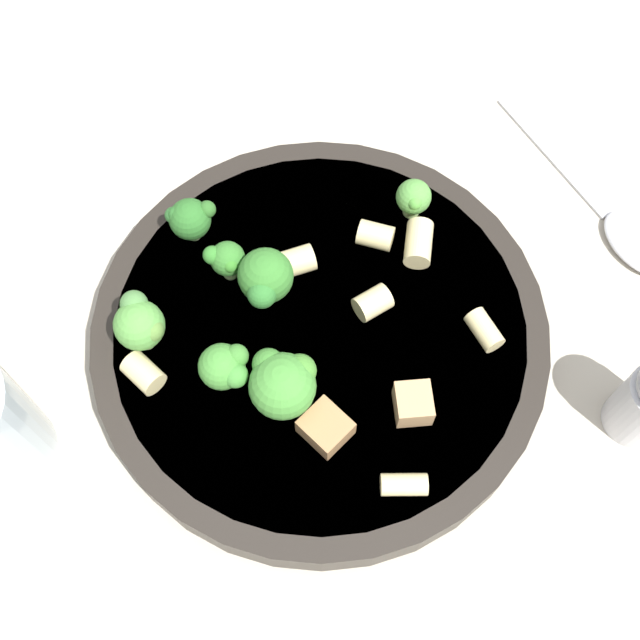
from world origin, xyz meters
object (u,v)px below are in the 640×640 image
(rigatoni_2, at_px, (143,373))
(rigatoni_3, at_px, (293,262))
(broccoli_floret_4, at_px, (264,278))
(broccoli_floret_5, at_px, (226,259))
(rigatoni_4, at_px, (484,330))
(rigatoni_0, at_px, (373,303))
(chicken_chunk_1, at_px, (326,428))
(spoon, at_px, (615,219))
(chicken_chunk_0, at_px, (412,405))
(broccoli_floret_0, at_px, (190,219))
(broccoli_floret_2, at_px, (414,197))
(pasta_bowl, at_px, (320,334))
(rigatoni_1, at_px, (419,243))
(rigatoni_6, at_px, (404,485))
(broccoli_floret_3, at_px, (140,324))
(broccoli_floret_1, at_px, (283,382))
(broccoli_floret_6, at_px, (225,367))
(rigatoni_5, at_px, (375,235))

(rigatoni_2, height_order, rigatoni_3, same)
(broccoli_floret_4, distance_m, broccoli_floret_5, 0.03)
(broccoli_floret_5, bearing_deg, rigatoni_4, 119.57)
(rigatoni_0, distance_m, rigatoni_3, 0.06)
(broccoli_floret_5, distance_m, chicken_chunk_1, 0.13)
(rigatoni_4, height_order, spoon, rigatoni_4)
(rigatoni_3, height_order, chicken_chunk_0, same)
(broccoli_floret_0, xyz_separation_m, rigatoni_3, (-0.03, 0.07, -0.01))
(rigatoni_2, relative_size, spoon, 0.13)
(broccoli_floret_2, relative_size, chicken_chunk_0, 1.31)
(chicken_chunk_1, xyz_separation_m, spoon, (-0.26, 0.03, -0.03))
(pasta_bowl, relative_size, rigatoni_1, 9.79)
(broccoli_floret_5, bearing_deg, spoon, 146.77)
(rigatoni_6, xyz_separation_m, spoon, (-0.26, -0.02, -0.03))
(broccoli_floret_3, xyz_separation_m, rigatoni_4, (-0.15, 0.15, -0.02))
(broccoli_floret_0, xyz_separation_m, rigatoni_1, (-0.10, 0.12, -0.01))
(broccoli_floret_1, relative_size, broccoli_floret_6, 1.28)
(broccoli_floret_4, relative_size, rigatoni_1, 1.38)
(pasta_bowl, relative_size, rigatoni_0, 13.50)
(pasta_bowl, height_order, rigatoni_2, rigatoni_2)
(broccoli_floret_6, bearing_deg, chicken_chunk_1, 105.84)
(spoon, bearing_deg, chicken_chunk_1, -6.79)
(pasta_bowl, distance_m, rigatoni_0, 0.04)
(broccoli_floret_5, xyz_separation_m, chicken_chunk_0, (-0.01, 0.15, -0.01))
(broccoli_floret_3, relative_size, rigatoni_0, 1.90)
(rigatoni_5, bearing_deg, rigatoni_1, 122.14)
(rigatoni_0, distance_m, rigatoni_2, 0.15)
(rigatoni_5, bearing_deg, spoon, 145.56)
(rigatoni_5, relative_size, chicken_chunk_0, 0.99)
(broccoli_floret_3, height_order, broccoli_floret_5, broccoli_floret_3)
(broccoli_floret_2, distance_m, rigatoni_3, 0.09)
(broccoli_floret_5, relative_size, rigatoni_5, 1.35)
(broccoli_floret_2, relative_size, broccoli_floret_3, 0.74)
(rigatoni_4, relative_size, rigatoni_6, 0.96)
(broccoli_floret_3, bearing_deg, broccoli_floret_6, 107.46)
(broccoli_floret_1, relative_size, rigatoni_2, 1.95)
(rigatoni_1, bearing_deg, rigatoni_0, 8.93)
(rigatoni_0, xyz_separation_m, rigatoni_4, (-0.04, 0.06, -0.00))
(broccoli_floret_0, distance_m, broccoli_floret_2, 0.15)
(broccoli_floret_2, distance_m, broccoli_floret_3, 0.20)
(rigatoni_2, distance_m, rigatoni_6, 0.17)
(rigatoni_1, relative_size, rigatoni_2, 1.26)
(spoon, bearing_deg, broccoli_floret_6, -18.91)
(pasta_bowl, bearing_deg, rigatoni_5, -165.71)
(broccoli_floret_2, distance_m, rigatoni_0, 0.08)
(broccoli_floret_2, bearing_deg, rigatoni_5, -2.49)
(rigatoni_3, bearing_deg, rigatoni_4, 113.03)
(broccoli_floret_3, distance_m, rigatoni_5, 0.16)
(broccoli_floret_6, height_order, rigatoni_3, broccoli_floret_6)
(rigatoni_0, distance_m, chicken_chunk_1, 0.09)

